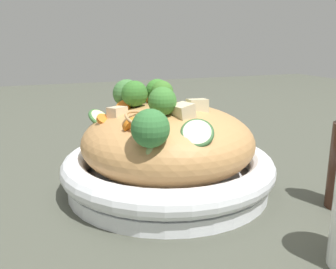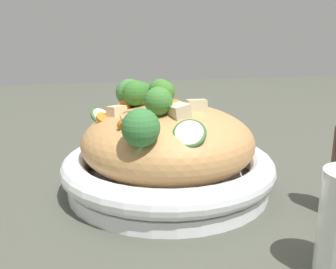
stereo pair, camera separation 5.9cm
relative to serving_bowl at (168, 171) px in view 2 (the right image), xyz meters
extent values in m
plane|color=#474A3E|center=(0.00, 0.00, -0.03)|extent=(3.00, 3.00, 0.00)
cylinder|color=white|center=(0.00, 0.00, -0.02)|extent=(0.31, 0.31, 0.02)
torus|color=white|center=(0.00, 0.00, 0.01)|extent=(0.33, 0.33, 0.04)
ellipsoid|color=tan|center=(0.00, 0.00, 0.05)|extent=(0.27, 0.27, 0.12)
torus|color=tan|center=(0.00, 0.00, 0.09)|extent=(0.07, 0.07, 0.02)
torus|color=tan|center=(0.05, -0.05, 0.10)|extent=(0.09, 0.09, 0.03)
torus|color=tan|center=(-0.04, -0.01, 0.09)|extent=(0.07, 0.07, 0.02)
cone|color=#97AF6B|center=(0.10, -0.06, 0.07)|extent=(0.03, 0.03, 0.02)
sphere|color=#357238|center=(0.10, -0.06, 0.10)|extent=(0.07, 0.07, 0.05)
cone|color=#92B269|center=(-0.05, 0.00, 0.10)|extent=(0.02, 0.02, 0.01)
sphere|color=#3A782C|center=(-0.05, 0.00, 0.12)|extent=(0.05, 0.05, 0.04)
cone|color=#94B86D|center=(-0.02, -0.05, 0.10)|extent=(0.02, 0.02, 0.02)
sphere|color=#37722B|center=(-0.02, -0.05, 0.12)|extent=(0.06, 0.06, 0.04)
cone|color=#90B072|center=(-0.06, -0.05, 0.10)|extent=(0.02, 0.02, 0.02)
sphere|color=#42773C|center=(-0.06, -0.05, 0.12)|extent=(0.05, 0.05, 0.05)
cone|color=#8DAA71|center=(-0.10, -0.02, 0.09)|extent=(0.02, 0.02, 0.02)
sphere|color=#357029|center=(-0.10, -0.02, 0.11)|extent=(0.05, 0.05, 0.04)
cone|color=#99B66F|center=(-0.03, 0.00, 0.10)|extent=(0.02, 0.02, 0.01)
sphere|color=#40772B|center=(-0.03, 0.00, 0.12)|extent=(0.05, 0.05, 0.04)
cone|color=#8DAB72|center=(0.05, -0.03, 0.10)|extent=(0.03, 0.03, 0.02)
sphere|color=#3D7B32|center=(0.05, -0.03, 0.12)|extent=(0.06, 0.06, 0.04)
cylinder|color=orange|center=(-0.03, -0.06, 0.10)|extent=(0.03, 0.03, 0.03)
cylinder|color=orange|center=(-0.09, 0.04, 0.09)|extent=(0.03, 0.03, 0.01)
cylinder|color=orange|center=(0.06, -0.07, 0.09)|extent=(0.03, 0.03, 0.02)
cylinder|color=orange|center=(-0.06, 0.00, 0.10)|extent=(0.04, 0.04, 0.02)
cylinder|color=orange|center=(-0.01, -0.10, 0.09)|extent=(0.03, 0.03, 0.02)
cylinder|color=beige|center=(-0.04, -0.10, 0.09)|extent=(0.04, 0.04, 0.02)
torus|color=#356531|center=(-0.04, -0.10, 0.09)|extent=(0.05, 0.05, 0.03)
cylinder|color=beige|center=(0.10, 0.00, 0.09)|extent=(0.04, 0.05, 0.03)
torus|color=#355F32|center=(0.10, 0.00, 0.09)|extent=(0.05, 0.06, 0.04)
cylinder|color=beige|center=(0.03, 0.00, 0.11)|extent=(0.04, 0.04, 0.02)
torus|color=#39602D|center=(0.03, 0.00, 0.11)|extent=(0.05, 0.05, 0.02)
cube|color=beige|center=(0.03, 0.04, 0.11)|extent=(0.03, 0.03, 0.02)
cube|color=beige|center=(0.06, 0.00, 0.11)|extent=(0.03, 0.03, 0.03)
cube|color=beige|center=(-0.01, -0.08, 0.10)|extent=(0.03, 0.03, 0.02)
camera|label=1|loc=(0.53, -0.21, 0.21)|focal=40.45mm
camera|label=2|loc=(0.55, -0.15, 0.21)|focal=40.45mm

